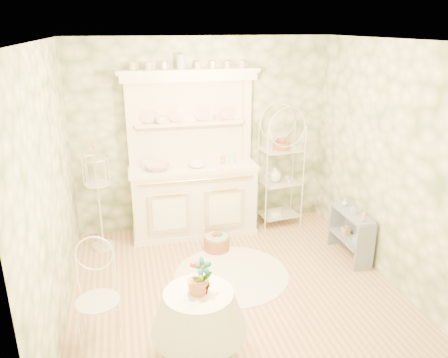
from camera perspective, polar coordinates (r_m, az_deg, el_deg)
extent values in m
plane|color=tan|center=(5.13, 1.32, -14.06)|extent=(3.60, 3.60, 0.00)
plane|color=white|center=(4.27, 1.61, 17.67)|extent=(3.60, 3.60, 0.00)
plane|color=white|center=(4.45, -21.61, -1.46)|extent=(3.60, 3.60, 0.00)
plane|color=white|center=(5.26, 20.81, 1.79)|extent=(3.60, 3.60, 0.00)
plane|color=white|center=(6.21, -2.77, 5.66)|extent=(3.60, 3.60, 0.00)
plane|color=white|center=(2.97, 10.41, -10.90)|extent=(3.60, 3.60, 0.00)
cube|color=white|center=(5.97, -4.13, 3.01)|extent=(1.87, 0.61, 2.29)
cube|color=white|center=(6.39, 7.37, 1.06)|extent=(0.56, 0.44, 1.66)
cube|color=#7E8AA4|center=(5.84, 16.17, -7.17)|extent=(0.30, 0.69, 0.58)
cylinder|color=white|center=(3.99, -3.26, -18.62)|extent=(0.79, 0.79, 0.75)
cube|color=white|center=(4.32, -16.13, -15.42)|extent=(0.41, 0.41, 0.84)
cube|color=white|center=(5.88, -16.07, -2.07)|extent=(0.39, 0.39, 1.50)
cylinder|color=#9F603E|center=(5.84, -0.98, -8.21)|extent=(0.44, 0.44, 0.24)
cylinder|color=white|center=(5.37, 1.01, -12.33)|extent=(1.50, 1.50, 0.01)
imported|color=white|center=(5.87, -8.58, 1.25)|extent=(0.37, 0.37, 0.08)
imported|color=white|center=(5.93, -3.49, 1.64)|extent=(0.27, 0.27, 0.08)
imported|color=white|center=(5.96, -8.27, 7.45)|extent=(0.17, 0.17, 0.10)
imported|color=white|center=(6.07, -0.91, 7.88)|extent=(0.12, 0.12, 0.10)
imported|color=#3F7238|center=(3.71, -2.77, -12.96)|extent=(0.19, 0.15, 0.32)
imported|color=tan|center=(5.48, 17.82, -4.64)|extent=(0.07, 0.07, 0.15)
imported|color=#A3B5D1|center=(5.66, 16.53, -4.01)|extent=(0.06, 0.06, 0.11)
imported|color=silver|center=(5.88, 15.51, -3.08)|extent=(0.10, 0.10, 0.09)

